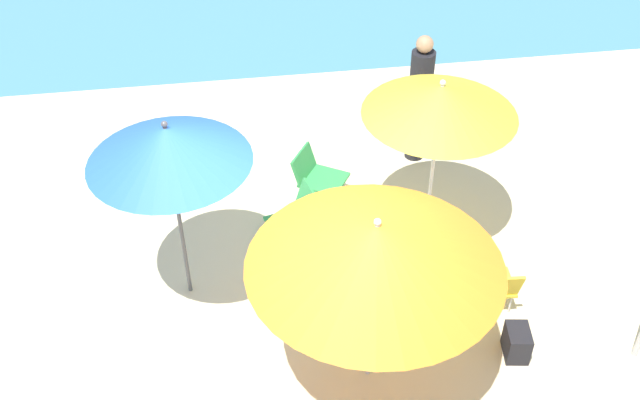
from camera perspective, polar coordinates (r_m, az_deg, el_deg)
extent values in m
plane|color=beige|center=(7.48, -0.10, -10.22)|extent=(40.00, 40.00, 0.00)
cylinder|color=#4C4C51|center=(7.31, -10.71, -1.19)|extent=(0.04, 0.04, 2.05)
cone|color=blue|center=(6.80, -11.55, 4.17)|extent=(1.51, 1.51, 0.37)
sphere|color=#4C4C51|center=(6.68, -11.79, 5.69)|extent=(0.06, 0.06, 0.06)
cylinder|color=silver|center=(6.50, 3.99, -8.03)|extent=(0.04, 0.04, 1.85)
cone|color=orange|center=(6.00, 4.29, -3.49)|extent=(2.15, 2.15, 0.45)
sphere|color=silver|center=(5.83, 4.41, -1.68)|extent=(0.06, 0.06, 0.06)
cylinder|color=silver|center=(8.07, 8.63, 2.84)|extent=(0.04, 0.04, 1.90)
cone|color=yellow|center=(7.63, 9.20, 7.56)|extent=(1.60, 1.60, 0.33)
sphere|color=silver|center=(7.53, 9.35, 8.83)|extent=(0.06, 0.06, 0.06)
cube|color=#33934C|center=(8.85, 0.30, 1.54)|extent=(0.67, 0.66, 0.03)
cube|color=#33934C|center=(8.84, -1.25, 2.78)|extent=(0.36, 0.47, 0.32)
cylinder|color=silver|center=(9.02, 1.92, 1.23)|extent=(0.02, 0.02, 0.25)
cylinder|color=silver|center=(8.74, 0.98, -0.20)|extent=(0.02, 0.02, 0.25)
cylinder|color=silver|center=(9.14, -0.36, 1.83)|extent=(0.02, 0.02, 0.25)
cylinder|color=silver|center=(8.86, -1.35, 0.44)|extent=(0.02, 0.02, 0.25)
cube|color=gold|center=(7.78, 12.86, -6.19)|extent=(0.49, 0.45, 0.03)
cube|color=gold|center=(7.51, 13.45, -6.44)|extent=(0.47, 0.18, 0.35)
cylinder|color=silver|center=(7.95, 11.16, -6.13)|extent=(0.02, 0.02, 0.25)
cylinder|color=silver|center=(8.04, 13.69, -5.96)|extent=(0.02, 0.02, 0.25)
cylinder|color=silver|center=(7.73, 11.68, -7.88)|extent=(0.02, 0.02, 0.25)
cylinder|color=silver|center=(7.82, 14.29, -7.68)|extent=(0.02, 0.02, 0.25)
cube|color=#33934C|center=(8.24, -2.40, -2.15)|extent=(0.53, 0.62, 0.03)
cube|color=#33934C|center=(8.16, -0.96, -0.62)|extent=(0.28, 0.56, 0.42)
cylinder|color=silver|center=(8.14, -2.98, -4.03)|extent=(0.02, 0.02, 0.22)
cylinder|color=silver|center=(8.44, -3.95, -2.15)|extent=(0.02, 0.02, 0.22)
cylinder|color=silver|center=(8.22, -0.77, -3.45)|extent=(0.02, 0.02, 0.22)
cylinder|color=silver|center=(8.52, -1.81, -1.60)|extent=(0.02, 0.02, 0.22)
cylinder|color=black|center=(9.51, 7.38, 5.58)|extent=(0.24, 0.24, 0.91)
cylinder|color=black|center=(9.11, 7.77, 9.48)|extent=(0.29, 0.29, 0.59)
sphere|color=tan|center=(8.92, 8.00, 11.69)|extent=(0.21, 0.21, 0.21)
cube|color=black|center=(7.45, 14.77, -10.47)|extent=(0.26, 0.33, 0.32)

